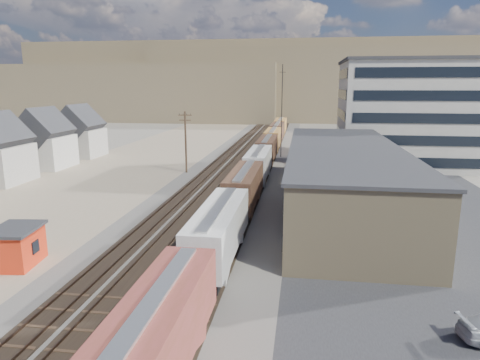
# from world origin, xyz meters

# --- Properties ---
(ground) EXTENTS (300.00, 300.00, 0.00)m
(ground) POSITION_xyz_m (0.00, 0.00, 0.00)
(ground) COLOR #6B6356
(ground) RESTS_ON ground
(ballast_bed) EXTENTS (18.00, 200.00, 0.06)m
(ballast_bed) POSITION_xyz_m (0.00, 50.00, 0.03)
(ballast_bed) COLOR #4C4742
(ballast_bed) RESTS_ON ground
(dirt_yard) EXTENTS (24.00, 180.00, 0.03)m
(dirt_yard) POSITION_xyz_m (-20.00, 40.00, 0.01)
(dirt_yard) COLOR #867A5C
(dirt_yard) RESTS_ON ground
(asphalt_lot) EXTENTS (26.00, 120.00, 0.04)m
(asphalt_lot) POSITION_xyz_m (22.00, 35.00, 0.02)
(asphalt_lot) COLOR #232326
(asphalt_lot) RESTS_ON ground
(rail_tracks) EXTENTS (11.40, 200.00, 0.24)m
(rail_tracks) POSITION_xyz_m (-0.55, 50.00, 0.11)
(rail_tracks) COLOR black
(rail_tracks) RESTS_ON ground
(freight_train) EXTENTS (3.00, 119.74, 4.46)m
(freight_train) POSITION_xyz_m (3.80, 45.13, 2.79)
(freight_train) COLOR black
(freight_train) RESTS_ON ground
(warehouse) EXTENTS (12.40, 40.40, 7.25)m
(warehouse) POSITION_xyz_m (14.98, 25.00, 3.65)
(warehouse) COLOR tan
(warehouse) RESTS_ON ground
(office_tower) EXTENTS (22.60, 18.60, 18.45)m
(office_tower) POSITION_xyz_m (27.95, 54.95, 9.26)
(office_tower) COLOR #9E998E
(office_tower) RESTS_ON ground
(utility_pole_north) EXTENTS (2.20, 0.32, 10.00)m
(utility_pole_north) POSITION_xyz_m (-8.50, 42.00, 5.30)
(utility_pole_north) COLOR #382619
(utility_pole_north) RESTS_ON ground
(radio_mast) EXTENTS (1.20, 0.16, 18.00)m
(radio_mast) POSITION_xyz_m (6.00, 60.00, 9.12)
(radio_mast) COLOR black
(radio_mast) RESTS_ON ground
(hills_north) EXTENTS (265.00, 80.00, 32.00)m
(hills_north) POSITION_xyz_m (0.17, 167.92, 14.10)
(hills_north) COLOR brown
(hills_north) RESTS_ON ground
(maintenance_shed) EXTENTS (3.80, 4.65, 3.14)m
(maintenance_shed) POSITION_xyz_m (-11.99, 4.26, 1.61)
(maintenance_shed) COLOR red
(maintenance_shed) RESTS_ON ground
(parked_car_blue) EXTENTS (6.02, 4.76, 1.52)m
(parked_car_blue) POSITION_xyz_m (19.69, 53.89, 0.76)
(parked_car_blue) COLOR navy
(parked_car_blue) RESTS_ON ground
(parked_car_far) EXTENTS (2.37, 4.55, 1.48)m
(parked_car_far) POSITION_xyz_m (29.70, 54.90, 0.74)
(parked_car_far) COLOR silver
(parked_car_far) RESTS_ON ground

